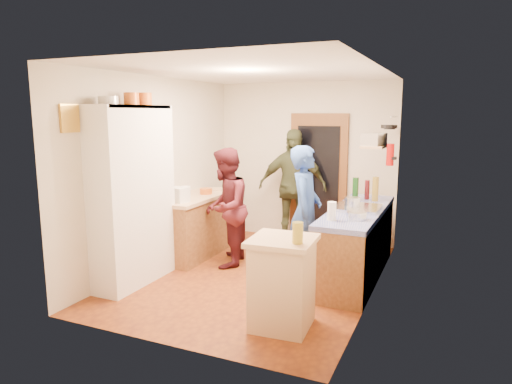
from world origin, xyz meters
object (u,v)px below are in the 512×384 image
Objects in this scene: hutch_body at (133,196)px; person_left at (228,207)px; person_back at (293,187)px; right_counter_base at (356,245)px; island_base at (282,285)px; person_hob at (308,212)px.

hutch_body reaches higher than person_left.
person_left is at bearing -125.55° from person_back.
hutch_body is 1.00× the size of right_counter_base.
island_base is 3.06m from person_back.
person_left is (-1.36, 1.49, 0.39)m from island_base.
person_back reaches higher than right_counter_base.
right_counter_base is 1.18× the size of person_back.
person_hob is 0.92× the size of person_back.
person_back is at bearing 137.55° from right_counter_base.
person_left is (-1.15, 0.03, -0.03)m from person_hob.
right_counter_base is 1.80m from person_left.
hutch_body is at bearing -133.62° from person_back.
island_base is 0.52× the size of person_left.
island_base is (2.12, -0.42, -0.67)m from hutch_body.
right_counter_base is at bearing 83.06° from person_left.
island_base is at bearing -102.56° from right_counter_base.
hutch_body is 1.34× the size of person_left.
person_hob is 1.15m from person_left.
hutch_body reaches higher than person_hob.
person_back reaches higher than island_base.
right_counter_base is (2.50, 1.30, -0.68)m from hutch_body.
person_back is (-1.28, 1.17, 0.51)m from right_counter_base.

